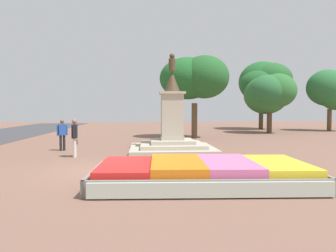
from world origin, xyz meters
TOP-DOWN VIEW (x-y plane):
  - ground_plane at (0.00, 0.00)m, footprint 93.30×93.30m
  - flower_planter at (3.11, -2.24)m, footprint 6.56×3.72m
  - statue_monument at (2.85, 5.75)m, footprint 4.45×4.45m
  - pedestrian_with_handbag at (-1.83, 3.54)m, footprint 0.24×0.73m
  - pedestrian_near_planter at (-3.01, 6.02)m, footprint 0.52×0.37m
  - park_tree_far_left at (20.37, 20.44)m, footprint 4.71×4.14m
  - park_tree_behind_statue at (5.24, 13.43)m, footprint 5.25×4.91m
  - park_tree_far_right at (14.45, 23.46)m, footprint 5.81×5.84m
  - park_tree_street_side at (12.89, 17.79)m, footprint 4.50×4.52m

SIDE VIEW (x-z plane):
  - ground_plane at x=0.00m, z-range 0.00..0.00m
  - flower_planter at x=3.11m, z-range -0.03..0.66m
  - pedestrian_near_planter at x=-3.01m, z-range 0.13..1.79m
  - statue_monument at x=2.85m, z-range -1.59..3.59m
  - pedestrian_with_handbag at x=-1.83m, z-range 0.12..1.89m
  - park_tree_street_side at x=12.89m, z-range 0.98..6.45m
  - park_tree_far_left at x=20.37m, z-range 0.95..7.23m
  - park_tree_behind_statue at x=5.24m, z-range 1.47..7.76m
  - park_tree_far_right at x=14.45m, z-range 1.45..8.96m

